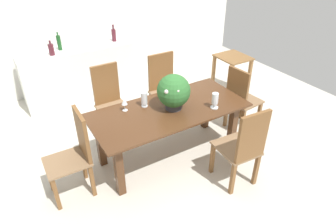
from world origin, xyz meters
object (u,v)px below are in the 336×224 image
object	(u,v)px
crystal_vase_center_near	(144,99)
kitchen_counter	(79,73)
wine_bottle_clear	(51,49)
chair_near_right	(244,146)
wine_bottle_green	(59,43)
wine_glass	(124,102)
flower_centerpiece	(174,92)
chair_head_end	(75,152)
chair_far_left	(110,99)
wine_bottle_tall	(114,35)
side_table	(232,66)
chair_foot_end	(241,97)
chair_far_right	(164,84)
dining_table	(169,118)
crystal_vase_left	(215,100)

from	to	relation	value
crystal_vase_center_near	kitchen_counter	xyz separation A→B (m)	(-0.27, 2.02, -0.37)
wine_bottle_clear	chair_near_right	bearing A→B (deg)	-65.78
wine_bottle_green	wine_glass	bearing A→B (deg)	-82.86
flower_centerpiece	crystal_vase_center_near	size ratio (longest dim) A/B	2.29
wine_glass	chair_head_end	bearing A→B (deg)	-160.66
chair_far_left	wine_bottle_tall	xyz separation A→B (m)	(0.65, 1.32, 0.48)
wine_bottle_green	side_table	bearing A→B (deg)	-25.26
chair_foot_end	chair_far_left	bearing A→B (deg)	56.78
wine_bottle_green	chair_far_right	bearing A→B (deg)	-49.18
chair_far_left	kitchen_counter	world-z (taller)	chair_far_left
wine_bottle_tall	flower_centerpiece	bearing A→B (deg)	-93.81
wine_glass	wine_bottle_clear	world-z (taller)	wine_bottle_clear
kitchen_counter	wine_bottle_green	size ratio (longest dim) A/B	6.46
chair_far_left	chair_head_end	xyz separation A→B (m)	(-0.76, -0.89, -0.02)
wine_bottle_green	chair_head_end	bearing A→B (deg)	-101.86
flower_centerpiece	chair_far_right	bearing A→B (deg)	66.60
kitchen_counter	chair_head_end	bearing A→B (deg)	-107.60
dining_table	flower_centerpiece	world-z (taller)	flower_centerpiece
crystal_vase_center_near	wine_bottle_tall	size ratio (longest dim) A/B	0.68
dining_table	chair_far_right	distance (m)	0.99
crystal_vase_left	chair_near_right	bearing A→B (deg)	-95.93
chair_head_end	crystal_vase_left	size ratio (longest dim) A/B	5.04
chair_head_end	side_table	size ratio (longest dim) A/B	1.46
flower_centerpiece	chair_foot_end	bearing A→B (deg)	0.35
chair_head_end	wine_bottle_green	distance (m)	2.36
chair_far_right	kitchen_counter	xyz separation A→B (m)	(-0.94, 1.35, -0.11)
wine_bottle_tall	chair_far_right	bearing A→B (deg)	-79.65
crystal_vase_center_near	side_table	world-z (taller)	crystal_vase_center_near
chair_foot_end	chair_near_right	xyz separation A→B (m)	(-0.78, -0.89, 0.02)
crystal_vase_center_near	wine_glass	xyz separation A→B (m)	(-0.25, 0.03, 0.01)
chair_near_right	wine_glass	distance (m)	1.50
wine_bottle_green	chair_far_left	bearing A→B (deg)	-78.01
wine_bottle_clear	flower_centerpiece	bearing A→B (deg)	-65.48
wine_glass	crystal_vase_center_near	bearing A→B (deg)	-7.69
chair_far_right	wine_bottle_green	distance (m)	1.87
chair_foot_end	side_table	world-z (taller)	chair_foot_end
wine_bottle_green	kitchen_counter	bearing A→B (deg)	-4.59
chair_foot_end	wine_bottle_green	world-z (taller)	wine_bottle_green
chair_near_right	flower_centerpiece	bearing A→B (deg)	-62.71
chair_near_right	flower_centerpiece	size ratio (longest dim) A/B	2.34
chair_near_right	kitchen_counter	bearing A→B (deg)	-69.58
crystal_vase_center_near	wine_bottle_clear	distance (m)	1.99
chair_head_end	kitchen_counter	xyz separation A→B (m)	(0.71, 2.24, -0.09)
chair_far_right	wine_bottle_green	xyz separation A→B (m)	(-1.18, 1.37, 0.48)
crystal_vase_left	chair_far_left	bearing A→B (deg)	129.16
chair_foot_end	wine_glass	xyz separation A→B (m)	(-1.70, 0.26, 0.30)
chair_far_right	crystal_vase_left	xyz separation A→B (m)	(0.06, -1.16, 0.27)
dining_table	wine_bottle_clear	bearing A→B (deg)	113.42
dining_table	kitchen_counter	bearing A→B (deg)	102.58
flower_centerpiece	crystal_vase_center_near	xyz separation A→B (m)	(-0.29, 0.23, -0.13)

